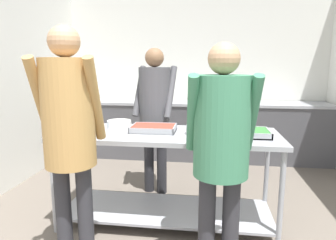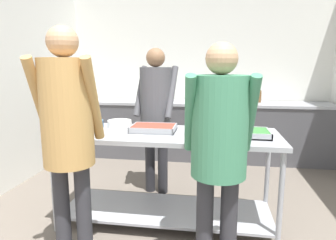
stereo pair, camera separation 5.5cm
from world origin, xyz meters
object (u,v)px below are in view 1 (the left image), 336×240
at_px(water_bottle, 256,95).
at_px(plate_stack, 119,124).
at_px(serving_tray_roast, 248,133).
at_px(broccoli_bowl, 90,123).
at_px(serving_tray_vegetables, 154,128).
at_px(cook_behind_counter, 155,106).
at_px(sauce_pan, 201,129).
at_px(guest_serving_left, 69,125).
at_px(guest_serving_right, 221,138).

bearing_deg(water_bottle, plate_stack, -128.40).
distance_m(serving_tray_roast, water_bottle, 2.22).
relative_size(broccoli_bowl, serving_tray_vegetables, 0.62).
bearing_deg(broccoli_bowl, plate_stack, 8.84).
xyz_separation_m(serving_tray_vegetables, water_bottle, (1.23, 2.11, 0.13)).
distance_m(cook_behind_counter, water_bottle, 2.00).
distance_m(sauce_pan, guest_serving_left, 1.14).
distance_m(broccoli_bowl, plate_stack, 0.29).
distance_m(broccoli_bowl, serving_tray_roast, 1.50).
relative_size(serving_tray_vegetables, guest_serving_right, 0.25).
height_order(plate_stack, water_bottle, water_bottle).
bearing_deg(guest_serving_right, plate_stack, 140.15).
height_order(serving_tray_roast, water_bottle, water_bottle).
distance_m(broccoli_bowl, guest_serving_left, 0.89).
bearing_deg(guest_serving_right, serving_tray_vegetables, 130.66).
relative_size(broccoli_bowl, guest_serving_right, 0.16).
distance_m(sauce_pan, serving_tray_roast, 0.41).
distance_m(serving_tray_vegetables, guest_serving_left, 0.92).
bearing_deg(serving_tray_vegetables, sauce_pan, -9.26).
bearing_deg(plate_stack, serving_tray_roast, -8.02).
bearing_deg(sauce_pan, plate_stack, 167.46).
height_order(serving_tray_vegetables, guest_serving_right, guest_serving_right).
relative_size(serving_tray_roast, guest_serving_right, 0.22).
relative_size(serving_tray_vegetables, guest_serving_left, 0.24).
height_order(sauce_pan, guest_serving_left, guest_serving_left).
relative_size(sauce_pan, water_bottle, 1.53).
relative_size(plate_stack, serving_tray_roast, 0.67).
xyz_separation_m(broccoli_bowl, cook_behind_counter, (0.55, 0.56, 0.11)).
relative_size(cook_behind_counter, water_bottle, 6.50).
relative_size(plate_stack, guest_serving_right, 0.15).
height_order(serving_tray_vegetables, water_bottle, water_bottle).
xyz_separation_m(sauce_pan, serving_tray_roast, (0.41, 0.01, -0.02)).
distance_m(broccoli_bowl, guest_serving_right, 1.46).
bearing_deg(sauce_pan, guest_serving_right, -75.85).
height_order(serving_tray_vegetables, sauce_pan, sauce_pan).
distance_m(plate_stack, serving_tray_vegetables, 0.38).
relative_size(broccoli_bowl, cook_behind_counter, 0.15).
bearing_deg(guest_serving_left, serving_tray_vegetables, 61.10).
xyz_separation_m(sauce_pan, water_bottle, (0.79, 2.19, 0.11)).
distance_m(serving_tray_roast, guest_serving_right, 0.69).
xyz_separation_m(guest_serving_left, guest_serving_right, (1.03, 0.10, -0.08)).
bearing_deg(water_bottle, cook_behind_counter, -131.56).
bearing_deg(serving_tray_vegetables, guest_serving_left, -118.90).
xyz_separation_m(serving_tray_vegetables, guest_serving_left, (-0.44, -0.79, 0.18)).
distance_m(plate_stack, cook_behind_counter, 0.59).
xyz_separation_m(broccoli_bowl, guest_serving_right, (1.24, -0.76, 0.08)).
bearing_deg(sauce_pan, guest_serving_left, -140.54).
height_order(plate_stack, sauce_pan, sauce_pan).
height_order(broccoli_bowl, sauce_pan, broccoli_bowl).
bearing_deg(sauce_pan, broccoli_bowl, 172.95).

